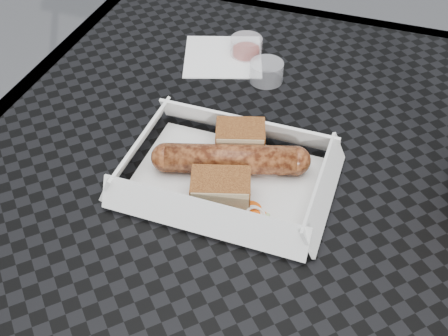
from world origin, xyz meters
name	(u,v)px	position (x,y,z in m)	size (l,w,h in m)	color
patio_table	(268,197)	(0.00, 0.00, 0.67)	(0.80, 0.80, 0.74)	black
food_tray	(227,179)	(-0.04, -0.06, 0.75)	(0.22, 0.15, 0.00)	white
bratwurst	(231,159)	(-0.04, -0.04, 0.77)	(0.19, 0.08, 0.04)	brown
bread_near	(240,139)	(-0.04, -0.01, 0.77)	(0.06, 0.04, 0.04)	brown
bread_far	(221,189)	(-0.03, -0.10, 0.77)	(0.07, 0.05, 0.03)	brown
veg_garnish	(256,216)	(0.01, -0.11, 0.75)	(0.03, 0.03, 0.00)	#ED540A
napkin	(223,56)	(-0.14, 0.20, 0.75)	(0.12, 0.12, 0.00)	white
condiment_cup_sauce	(246,47)	(-0.10, 0.22, 0.76)	(0.05, 0.05, 0.03)	maroon
condiment_cup_empty	(266,72)	(-0.05, 0.16, 0.76)	(0.05, 0.05, 0.03)	silver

